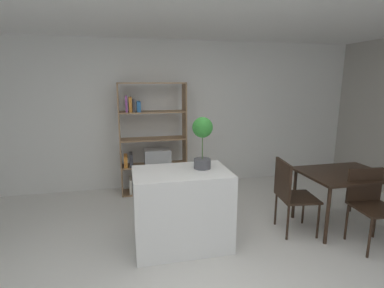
# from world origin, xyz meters

# --- Properties ---
(ground_plane) EXTENTS (9.97, 9.97, 0.00)m
(ground_plane) POSITION_xyz_m (0.00, 0.00, 0.00)
(ground_plane) COLOR silver
(back_partition) EXTENTS (7.24, 0.06, 2.58)m
(back_partition) POSITION_xyz_m (0.00, 2.71, 1.29)
(back_partition) COLOR white
(back_partition) RESTS_ON ground_plane
(kitchen_island) EXTENTS (1.08, 0.70, 0.90)m
(kitchen_island) POSITION_xyz_m (-0.12, 0.60, 0.45)
(kitchen_island) COLOR white
(kitchen_island) RESTS_ON ground_plane
(potted_plant_on_island) EXTENTS (0.23, 0.23, 0.59)m
(potted_plant_on_island) POSITION_xyz_m (0.14, 0.65, 1.27)
(potted_plant_on_island) COLOR #4C4C51
(potted_plant_on_island) RESTS_ON kitchen_island
(open_bookshelf) EXTENTS (1.10, 0.33, 1.86)m
(open_bookshelf) POSITION_xyz_m (-0.31, 2.38, 0.83)
(open_bookshelf) COLOR #997551
(open_bookshelf) RESTS_ON ground_plane
(dining_table) EXTENTS (1.05, 0.81, 0.73)m
(dining_table) POSITION_xyz_m (2.00, 0.58, 0.66)
(dining_table) COLOR black
(dining_table) RESTS_ON ground_plane
(dining_chair_island_side) EXTENTS (0.50, 0.50, 0.93)m
(dining_chair_island_side) POSITION_xyz_m (1.25, 0.59, 0.55)
(dining_chair_island_side) COLOR black
(dining_chair_island_side) RESTS_ON ground_plane
(dining_chair_near) EXTENTS (0.48, 0.48, 0.89)m
(dining_chair_near) POSITION_xyz_m (2.01, 0.15, 0.54)
(dining_chair_near) COLOR black
(dining_chair_near) RESTS_ON ground_plane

